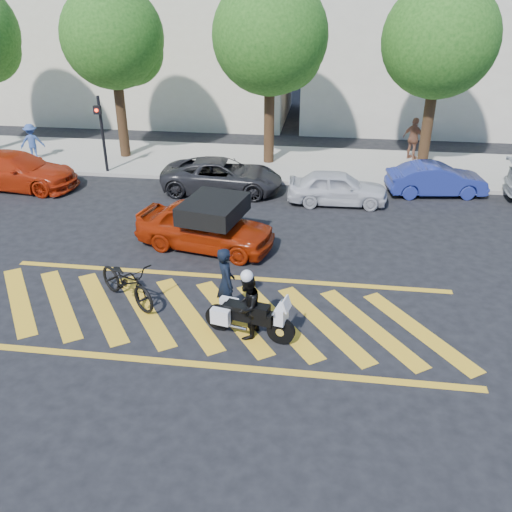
# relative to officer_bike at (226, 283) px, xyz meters

# --- Properties ---
(ground) EXTENTS (90.00, 90.00, 0.00)m
(ground) POSITION_rel_officer_bike_xyz_m (-0.36, -0.06, -0.90)
(ground) COLOR black
(ground) RESTS_ON ground
(sidewalk) EXTENTS (60.00, 5.00, 0.15)m
(sidewalk) POSITION_rel_officer_bike_xyz_m (-0.36, 11.94, -0.82)
(sidewalk) COLOR #9E998E
(sidewalk) RESTS_ON ground
(crosswalk) EXTENTS (12.33, 4.00, 0.01)m
(crosswalk) POSITION_rel_officer_bike_xyz_m (-0.40, -0.06, -0.89)
(crosswalk) COLOR gold
(crosswalk) RESTS_ON ground
(building_left) EXTENTS (16.00, 8.00, 10.00)m
(building_left) POSITION_rel_officer_bike_xyz_m (-8.36, 20.94, 4.10)
(building_left) COLOR beige
(building_left) RESTS_ON ground
(building_right) EXTENTS (16.00, 8.00, 11.00)m
(building_right) POSITION_rel_officer_bike_xyz_m (8.64, 20.94, 4.60)
(building_right) COLOR beige
(building_right) RESTS_ON ground
(tree_left) EXTENTS (4.20, 4.20, 7.26)m
(tree_left) POSITION_rel_officer_bike_xyz_m (-6.74, 12.01, 4.10)
(tree_left) COLOR black
(tree_left) RESTS_ON ground
(tree_center) EXTENTS (4.60, 4.60, 7.56)m
(tree_center) POSITION_rel_officer_bike_xyz_m (-0.24, 12.01, 4.20)
(tree_center) COLOR black
(tree_center) RESTS_ON ground
(tree_right) EXTENTS (4.40, 4.40, 7.41)m
(tree_right) POSITION_rel_officer_bike_xyz_m (6.26, 12.01, 4.15)
(tree_right) COLOR black
(tree_right) RESTS_ON ground
(signal_pole) EXTENTS (0.28, 0.43, 3.20)m
(signal_pole) POSITION_rel_officer_bike_xyz_m (-6.86, 9.68, 1.02)
(signal_pole) COLOR black
(signal_pole) RESTS_ON ground
(officer_bike) EXTENTS (0.67, 0.78, 1.80)m
(officer_bike) POSITION_rel_officer_bike_xyz_m (0.00, 0.00, 0.00)
(officer_bike) COLOR black
(officer_bike) RESTS_ON ground
(bicycle) EXTENTS (2.19, 1.89, 1.14)m
(bicycle) POSITION_rel_officer_bike_xyz_m (-2.58, 0.27, -0.33)
(bicycle) COLOR black
(bicycle) RESTS_ON ground
(police_motorcycle) EXTENTS (2.12, 0.91, 0.95)m
(police_motorcycle) POSITION_rel_officer_bike_xyz_m (0.64, -0.77, -0.38)
(police_motorcycle) COLOR black
(police_motorcycle) RESTS_ON ground
(officer_moto) EXTENTS (0.75, 0.88, 1.57)m
(officer_moto) POSITION_rel_officer_bike_xyz_m (0.62, -0.78, -0.11)
(officer_moto) COLOR black
(officer_moto) RESTS_ON ground
(red_convertible) EXTENTS (4.41, 2.48, 1.42)m
(red_convertible) POSITION_rel_officer_bike_xyz_m (-1.31, 3.56, -0.19)
(red_convertible) COLOR #952106
(red_convertible) RESTS_ON ground
(parked_left) EXTENTS (4.87, 2.30, 1.37)m
(parked_left) POSITION_rel_officer_bike_xyz_m (-9.67, 7.74, -0.21)
(parked_left) COLOR #AA240A
(parked_left) RESTS_ON ground
(parked_mid_left) EXTENTS (4.57, 2.18, 1.26)m
(parked_mid_left) POSITION_rel_officer_bike_xyz_m (-1.72, 8.38, -0.27)
(parked_mid_left) COLOR black
(parked_mid_left) RESTS_ON ground
(parked_mid_right) EXTENTS (3.59, 1.54, 1.21)m
(parked_mid_right) POSITION_rel_officer_bike_xyz_m (2.61, 7.74, -0.29)
(parked_mid_right) COLOR silver
(parked_mid_right) RESTS_ON ground
(parked_right) EXTENTS (3.76, 1.74, 1.19)m
(parked_right) POSITION_rel_officer_bike_xyz_m (6.26, 9.14, -0.30)
(parked_right) COLOR navy
(parked_right) RESTS_ON ground
(pedestrian_left) EXTENTS (1.14, 0.93, 1.54)m
(pedestrian_left) POSITION_rel_officer_bike_xyz_m (-10.68, 10.92, 0.02)
(pedestrian_left) COLOR #365295
(pedestrian_left) RESTS_ON sidewalk
(pedestrian_right) EXTENTS (1.10, 1.02, 1.81)m
(pedestrian_right) POSITION_rel_officer_bike_xyz_m (5.86, 13.19, 0.16)
(pedestrian_right) COLOR brown
(pedestrian_right) RESTS_ON sidewalk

